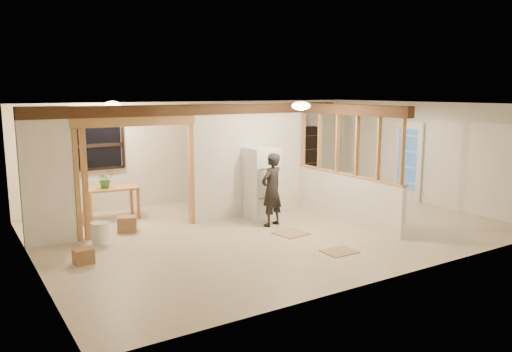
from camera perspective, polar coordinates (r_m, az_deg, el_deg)
floor at (r=10.27m, az=1.91°, el=-5.93°), size 9.00×6.50×0.01m
ceiling at (r=9.89m, az=2.00°, el=8.19°), size 9.00×6.50×0.01m
wall_back at (r=12.80m, az=-6.23°, el=2.86°), size 9.00×0.01×2.50m
wall_front at (r=7.57m, az=15.86°, el=-2.17°), size 9.00×0.01×2.50m
wall_left at (r=8.39m, az=-24.44°, el=-1.54°), size 0.01×6.50×2.50m
wall_right at (r=13.04m, az=18.58°, el=2.54°), size 0.01×6.50×2.50m
partition_left_stub at (r=9.62m, az=-22.79°, el=-0.09°), size 0.90×0.12×2.50m
partition_center at (r=11.11m, az=-0.66°, el=1.88°), size 2.80×0.12×2.50m
doorway_frame at (r=10.04m, az=-13.42°, el=-0.09°), size 2.46×0.14×2.20m
header_beam_back at (r=10.44m, az=-6.35°, el=7.55°), size 7.00×0.18×0.22m
header_beam_right at (r=10.57m, az=10.49°, el=7.48°), size 0.18×3.30×0.22m
pony_wall at (r=10.80m, az=10.19°, el=-2.53°), size 0.12×3.20×1.00m
stud_partition at (r=10.62m, az=10.37°, el=3.60°), size 0.14×3.20×1.32m
window_back at (r=11.79m, az=-17.53°, el=3.36°), size 1.12×0.10×1.10m
french_door at (r=13.27m, az=16.98°, el=1.65°), size 0.12×0.86×2.00m
ceiling_dome_main at (r=9.66m, az=5.16°, el=8.00°), size 0.36×0.36×0.16m
ceiling_dome_util at (r=10.92m, az=-16.09°, el=7.85°), size 0.32×0.32×0.14m
hanging_bulb at (r=10.42m, az=-12.28°, el=6.29°), size 0.07×0.07×0.07m
refrigerator at (r=10.91m, az=0.67°, el=-0.79°), size 0.64×0.62×1.55m
woman at (r=10.24m, az=1.81°, el=-1.56°), size 0.64×0.51×1.52m
work_table at (r=11.27m, az=-16.14°, el=-3.03°), size 1.18×0.68×0.71m
potted_plant at (r=11.12m, az=-16.86°, el=-0.36°), size 0.40×0.36×0.39m
shop_vac at (r=11.41m, az=-20.57°, el=-3.50°), size 0.49×0.49×0.55m
bookshelf at (r=14.29m, az=5.44°, el=2.09°), size 0.88×0.29×1.76m
bucket at (r=9.58m, az=-17.41°, el=-6.26°), size 0.40×0.40×0.40m
box_util_a at (r=10.25m, az=-14.52°, el=-5.34°), size 0.45×0.42×0.31m
box_util_b at (r=11.00m, az=-19.87°, el=-4.67°), size 0.38×0.38×0.28m
box_front at (r=8.63m, az=-19.11°, el=-8.65°), size 0.32×0.27×0.24m
floor_panel_near at (r=9.85m, az=4.01°, el=-6.54°), size 0.62×0.62×0.02m
floor_panel_far at (r=8.87m, az=9.52°, el=-8.51°), size 0.57×0.46×0.02m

